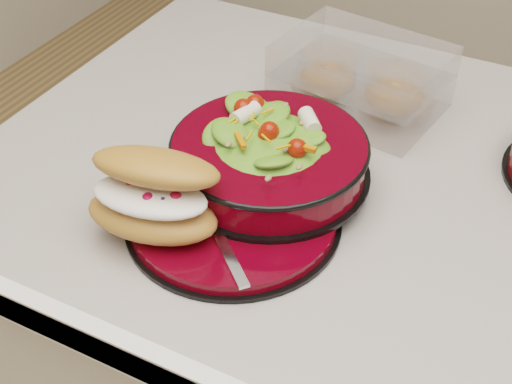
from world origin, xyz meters
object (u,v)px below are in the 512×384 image
at_px(croissant, 154,195).
at_px(pastry_box, 361,78).
at_px(salad_bowl, 269,150).
at_px(fork, 217,232).
at_px(dinner_plate, 233,217).

bearing_deg(croissant, pastry_box, 63.85).
relative_size(salad_bowl, pastry_box, 1.03).
bearing_deg(fork, salad_bowl, 39.54).
bearing_deg(salad_bowl, dinner_plate, -95.17).
xyz_separation_m(fork, pastry_box, (0.04, 0.35, 0.02)).
height_order(croissant, pastry_box, croissant).
distance_m(dinner_plate, fork, 0.04).
relative_size(dinner_plate, pastry_box, 1.06).
bearing_deg(salad_bowl, croissant, -116.90).
distance_m(fork, pastry_box, 0.36).
distance_m(salad_bowl, pastry_box, 0.23).
xyz_separation_m(salad_bowl, croissant, (-0.07, -0.14, 0.01)).
relative_size(fork, pastry_box, 0.56).
bearing_deg(dinner_plate, pastry_box, 82.85).
relative_size(croissant, pastry_box, 0.68).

